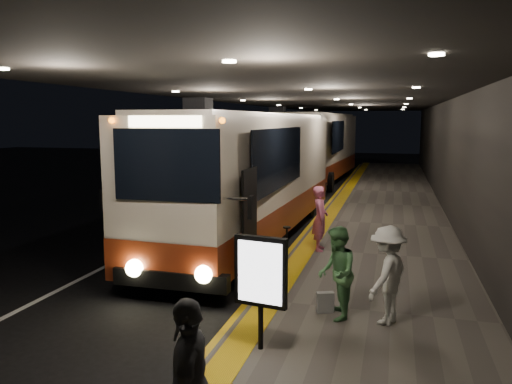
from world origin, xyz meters
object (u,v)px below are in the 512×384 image
Objects in this scene: passenger_boarding at (320,218)px; passenger_waiting_green at (337,273)px; passenger_waiting_white at (387,275)px; coach_second at (319,151)px; info_sign at (261,274)px; stanchion_post at (287,249)px; passenger_waiting_grey at (190,383)px; coach_main at (252,182)px; bag_polka at (325,302)px.

passenger_waiting_green is at bearing -174.88° from passenger_boarding.
passenger_boarding is 4.91m from passenger_waiting_white.
coach_second is 16.25m from passenger_boarding.
info_sign reaches higher than passenger_boarding.
passenger_waiting_white is 3.38m from stanchion_post.
coach_main is at bearing 178.65° from passenger_waiting_grey.
passenger_waiting_white is 4.51× the size of bag_polka.
coach_second is at bearing 96.12° from stanchion_post.
passenger_boarding is 2.18m from stanchion_post.
passenger_boarding is 0.99× the size of info_sign.
passenger_waiting_white is at bearing 142.90° from passenger_waiting_grey.
passenger_waiting_grey is at bearing 173.20° from passenger_boarding.
coach_main is 7.21m from passenger_waiting_white.
info_sign is at bearing 173.19° from passenger_boarding.
bag_polka is 0.21× the size of info_sign.
passenger_waiting_green is 1.59× the size of stanchion_post.
info_sign is (-0.97, -1.54, 0.37)m from passenger_waiting_green.
coach_main is 7.05× the size of passenger_waiting_white.
stanchion_post is at bearing -80.99° from coach_second.
passenger_waiting_white reaches higher than passenger_waiting_green.
stanchion_post is (-0.46, -2.10, -0.36)m from passenger_boarding.
passenger_boarding is at bearing 77.53° from stanchion_post.
passenger_boarding is 4.63× the size of bag_polka.
bag_polka is (0.74, -4.39, -0.69)m from passenger_boarding.
stanchion_post is (1.81, -3.42, -1.12)m from coach_main.
stanchion_post is (-0.46, 4.04, -0.68)m from info_sign.
passenger_waiting_grey is at bearing -81.61° from coach_second.
bag_polka is (3.02, -5.71, -1.45)m from coach_main.
info_sign is at bearing -83.56° from stanchion_post.
passenger_waiting_grey is at bearing -24.88° from passenger_waiting_green.
passenger_boarding reaches higher than stanchion_post.
passenger_waiting_white is 1.65× the size of stanchion_post.
coach_main is 6.62m from bag_polka.
coach_main is 6.80m from passenger_waiting_green.
bag_polka is at bearing -62.20° from stanchion_post.
coach_second is 25.03m from passenger_waiting_grey.
info_sign is (-0.75, -1.75, 1.00)m from bag_polka.
coach_main is 31.82× the size of bag_polka.
passenger_waiting_white is (1.83, -4.56, -0.02)m from passenger_boarding.
passenger_waiting_white is at bearing -75.50° from coach_second.
passenger_boarding is 1.06× the size of passenger_waiting_green.
passenger_waiting_grey is at bearing -86.16° from stanchion_post.
passenger_waiting_white is at bearing -9.01° from bag_polka.
coach_second is at bearing 1.80° from passenger_boarding.
passenger_boarding is (2.28, -1.32, -0.76)m from coach_main.
stanchion_post is at bearing -162.20° from passenger_waiting_green.
passenger_waiting_white is at bearing -52.97° from coach_main.
stanchion_post is (-2.29, 2.46, -0.34)m from passenger_waiting_white.
passenger_waiting_grey is at bearing 0.39° from passenger_waiting_white.
passenger_waiting_white is (0.86, 0.04, 0.03)m from passenger_waiting_green.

